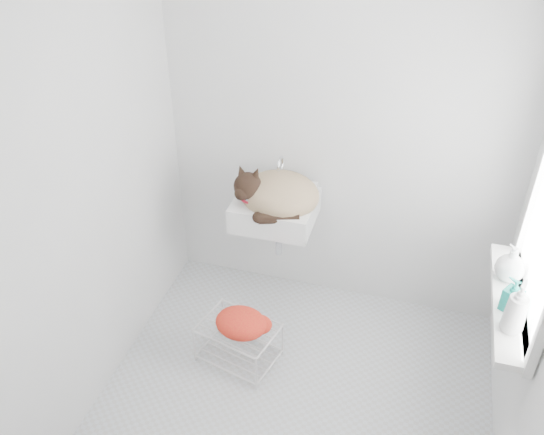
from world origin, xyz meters
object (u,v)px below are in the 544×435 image
(bottle_a, at_px, (510,330))
(wire_rack, at_px, (239,340))
(sink, at_px, (275,199))
(bottle_b, at_px, (509,309))
(bottle_c, at_px, (507,278))
(cat, at_px, (276,195))

(bottle_a, bearing_deg, wire_rack, 171.46)
(sink, distance_m, bottle_b, 1.47)
(bottle_b, xyz_separation_m, bottle_c, (0.00, 0.24, 0.00))
(wire_rack, distance_m, bottle_b, 1.58)
(sink, distance_m, wire_rack, 0.89)
(bottle_a, relative_size, bottle_c, 1.19)
(wire_rack, xyz_separation_m, bottle_a, (1.41, -0.21, 0.70))
(sink, bearing_deg, bottle_a, -29.62)
(cat, relative_size, bottle_b, 2.84)
(bottle_c, bearing_deg, bottle_b, -90.00)
(wire_rack, bearing_deg, bottle_c, 6.68)
(bottle_a, xyz_separation_m, bottle_b, (0.00, 0.14, 0.00))
(bottle_b, bearing_deg, cat, 155.57)
(cat, height_order, bottle_c, cat)
(sink, relative_size, bottle_a, 2.16)
(sink, relative_size, cat, 0.97)
(sink, relative_size, bottle_c, 2.57)
(bottle_b, bearing_deg, bottle_c, 90.00)
(sink, distance_m, cat, 0.05)
(bottle_b, bearing_deg, wire_rack, 177.07)
(cat, xyz_separation_m, bottle_b, (1.33, -0.60, -0.04))
(wire_rack, height_order, bottle_c, bottle_c)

